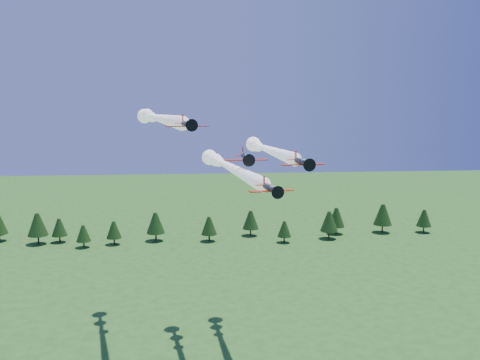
{
  "coord_description": "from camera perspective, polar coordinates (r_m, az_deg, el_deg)",
  "views": [
    {
      "loc": [
        -10.13,
        -91.75,
        54.31
      ],
      "look_at": [
        -2.04,
        0.0,
        40.38
      ],
      "focal_mm": 40.0,
      "sensor_mm": 36.0,
      "label": 1
    }
  ],
  "objects": [
    {
      "name": "plane_left",
      "position": [
        121.35,
        -8.83,
        6.57
      ],
      "size": [
        16.99,
        58.38,
        3.7
      ],
      "rotation": [
        0.0,
        0.0,
        0.21
      ],
      "color": "black",
      "rests_on": "ground"
    },
    {
      "name": "treeline",
      "position": [
        209.95,
        -4.29,
        -4.55
      ],
      "size": [
        175.92,
        18.74,
        11.87
      ],
      "color": "#382314",
      "rests_on": "ground"
    },
    {
      "name": "plane_slot",
      "position": [
        101.68,
        0.61,
        2.37
      ],
      "size": [
        8.35,
        9.08,
        2.94
      ],
      "rotation": [
        0.0,
        0.0,
        0.04
      ],
      "color": "black",
      "rests_on": "ground"
    },
    {
      "name": "plane_lead",
      "position": [
        112.28,
        -1.31,
        1.52
      ],
      "size": [
        13.25,
        53.18,
        3.7
      ],
      "rotation": [
        0.0,
        0.0,
        0.16
      ],
      "color": "black",
      "rests_on": "ground"
    },
    {
      "name": "plane_right",
      "position": [
        120.66,
        2.85,
        3.34
      ],
      "size": [
        10.31,
        47.47,
        3.7
      ],
      "rotation": [
        0.0,
        0.0,
        0.11
      ],
      "color": "black",
      "rests_on": "ground"
    }
  ]
}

